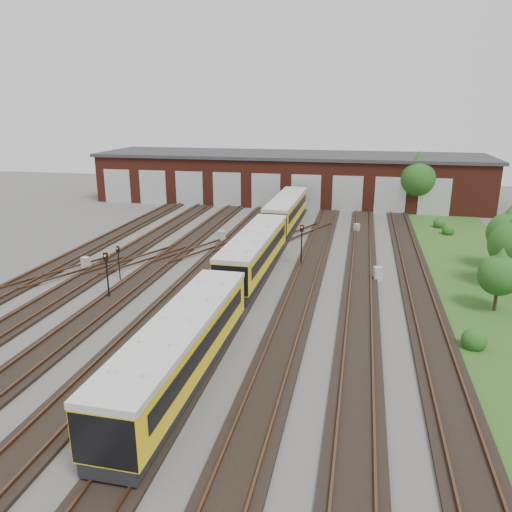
# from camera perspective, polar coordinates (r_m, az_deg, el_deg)

# --- Properties ---
(ground) EXTENTS (120.00, 120.00, 0.00)m
(ground) POSITION_cam_1_polar(r_m,az_deg,el_deg) (30.88, -7.34, -7.07)
(ground) COLOR #494744
(ground) RESTS_ON ground
(track_network) EXTENTS (30.40, 70.00, 0.33)m
(track_network) POSITION_cam_1_polar(r_m,az_deg,el_deg) (31.39, -7.29, -6.44)
(track_network) COLOR black
(track_network) RESTS_ON ground
(maintenance_shed) EXTENTS (51.00, 12.50, 6.35)m
(maintenance_shed) POSITION_cam_1_polar(r_m,az_deg,el_deg) (67.86, 3.77, 8.98)
(maintenance_shed) COLOR #552015
(maintenance_shed) RESTS_ON ground
(grass_verge) EXTENTS (8.00, 55.00, 0.05)m
(grass_verge) POSITION_cam_1_polar(r_m,az_deg,el_deg) (39.72, 24.98, -3.02)
(grass_verge) COLOR #224617
(grass_verge) RESTS_ON ground
(metro_train) EXTENTS (2.71, 46.06, 2.90)m
(metro_train) POSITION_cam_1_polar(r_m,az_deg,el_deg) (37.78, -0.16, 0.51)
(metro_train) COLOR black
(metro_train) RESTS_ON ground
(signal_mast_0) EXTENTS (0.32, 0.30, 3.23)m
(signal_mast_0) POSITION_cam_1_polar(r_m,az_deg,el_deg) (34.28, -16.70, -1.47)
(signal_mast_0) COLOR black
(signal_mast_0) RESTS_ON ground
(signal_mast_1) EXTENTS (0.23, 0.22, 2.60)m
(signal_mast_1) POSITION_cam_1_polar(r_m,az_deg,el_deg) (37.96, -15.44, -0.25)
(signal_mast_1) COLOR black
(signal_mast_1) RESTS_ON ground
(signal_mast_2) EXTENTS (0.28, 0.26, 3.44)m
(signal_mast_2) POSITION_cam_1_polar(r_m,az_deg,el_deg) (39.68, 5.24, 1.81)
(signal_mast_2) COLOR black
(signal_mast_2) RESTS_ON ground
(signal_mast_3) EXTENTS (0.24, 0.22, 2.83)m
(signal_mast_3) POSITION_cam_1_polar(r_m,az_deg,el_deg) (37.34, -1.41, 0.28)
(signal_mast_3) COLOR black
(signal_mast_3) RESTS_ON ground
(relay_cabinet_0) EXTENTS (0.75, 0.69, 1.00)m
(relay_cabinet_0) POSITION_cam_1_polar(r_m,az_deg,el_deg) (41.55, -18.88, -0.80)
(relay_cabinet_0) COLOR #A2A4A7
(relay_cabinet_0) RESTS_ON ground
(relay_cabinet_1) EXTENTS (0.78, 0.73, 1.05)m
(relay_cabinet_1) POSITION_cam_1_polar(r_m,az_deg,el_deg) (47.46, -3.90, 2.25)
(relay_cabinet_1) COLOR #A2A4A7
(relay_cabinet_1) RESTS_ON ground
(relay_cabinet_2) EXTENTS (0.62, 0.54, 0.96)m
(relay_cabinet_2) POSITION_cam_1_polar(r_m,az_deg,el_deg) (40.06, 0.33, -0.54)
(relay_cabinet_2) COLOR #A2A4A7
(relay_cabinet_2) RESTS_ON ground
(relay_cabinet_3) EXTENTS (0.65, 0.60, 0.88)m
(relay_cabinet_3) POSITION_cam_1_polar(r_m,az_deg,el_deg) (52.00, 11.45, 3.16)
(relay_cabinet_3) COLOR #A2A4A7
(relay_cabinet_3) RESTS_ON ground
(relay_cabinet_4) EXTENTS (0.76, 0.69, 1.04)m
(relay_cabinet_4) POSITION_cam_1_polar(r_m,az_deg,el_deg) (37.93, 13.75, -1.98)
(relay_cabinet_4) COLOR #A2A4A7
(relay_cabinet_4) RESTS_ON ground
(tree_0) EXTENTS (4.48, 4.48, 7.43)m
(tree_0) POSITION_cam_1_polar(r_m,az_deg,el_deg) (62.35, 18.00, 8.97)
(tree_0) COLOR #302015
(tree_0) RESTS_ON ground
(tree_1) EXTENTS (3.19, 3.19, 5.28)m
(tree_1) POSITION_cam_1_polar(r_m,az_deg,el_deg) (43.01, 26.93, 2.85)
(tree_1) COLOR #302015
(tree_1) RESTS_ON ground
(tree_3) EXTENTS (2.53, 2.53, 4.20)m
(tree_3) POSITION_cam_1_polar(r_m,az_deg,el_deg) (34.15, 26.09, -1.51)
(tree_3) COLOR #302015
(tree_3) RESTS_ON ground
(bush_0) EXTENTS (1.33, 1.33, 1.33)m
(bush_0) POSITION_cam_1_polar(r_m,az_deg,el_deg) (29.21, 23.70, -8.46)
(bush_0) COLOR #184112
(bush_0) RESTS_ON ground
(bush_1) EXTENTS (1.26, 1.26, 1.26)m
(bush_1) POSITION_cam_1_polar(r_m,az_deg,el_deg) (56.25, 20.25, 3.67)
(bush_1) COLOR #184112
(bush_1) RESTS_ON ground
(bush_2) EXTENTS (1.21, 1.21, 1.21)m
(bush_2) POSITION_cam_1_polar(r_m,az_deg,el_deg) (53.51, 21.11, 2.91)
(bush_2) COLOR #184112
(bush_2) RESTS_ON ground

